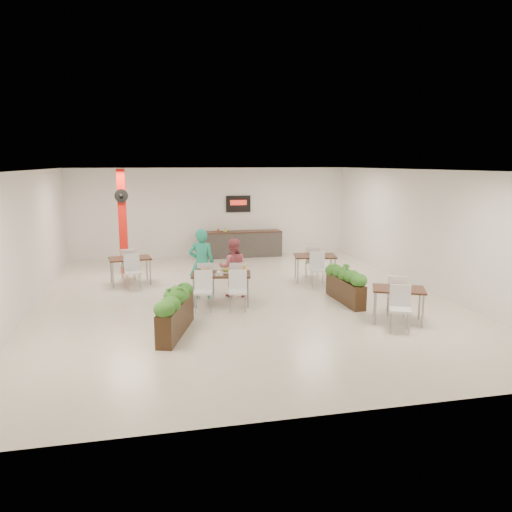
# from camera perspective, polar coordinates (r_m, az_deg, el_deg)

# --- Properties ---
(ground) EXTENTS (12.00, 12.00, 0.00)m
(ground) POSITION_cam_1_polar(r_m,az_deg,el_deg) (12.59, -1.52, -4.94)
(ground) COLOR beige
(ground) RESTS_ON ground
(room_shell) EXTENTS (10.10, 12.10, 3.22)m
(room_shell) POSITION_cam_1_polar(r_m,az_deg,el_deg) (12.21, -1.56, 4.17)
(room_shell) COLOR white
(room_shell) RESTS_ON ground
(red_column) EXTENTS (0.40, 0.41, 3.20)m
(red_column) POSITION_cam_1_polar(r_m,az_deg,el_deg) (15.81, -14.99, 3.97)
(red_column) COLOR red
(red_column) RESTS_ON ground
(service_counter) EXTENTS (3.00, 0.64, 2.20)m
(service_counter) POSITION_cam_1_polar(r_m,az_deg,el_deg) (18.10, -1.83, 1.45)
(service_counter) COLOR #332F2D
(service_counter) RESTS_ON ground
(main_table) EXTENTS (1.52, 1.82, 0.92)m
(main_table) POSITION_cam_1_polar(r_m,az_deg,el_deg) (12.07, -4.04, -2.53)
(main_table) COLOR black
(main_table) RESTS_ON ground
(diner_man) EXTENTS (0.71, 0.54, 1.77)m
(diner_man) POSITION_cam_1_polar(r_m,az_deg,el_deg) (12.60, -6.24, -0.85)
(diner_man) COLOR teal
(diner_man) RESTS_ON ground
(diner_woman) EXTENTS (0.82, 0.69, 1.50)m
(diner_woman) POSITION_cam_1_polar(r_m,az_deg,el_deg) (12.73, -2.65, -1.30)
(diner_woman) COLOR #D15C6C
(diner_woman) RESTS_ON ground
(planter_left) EXTENTS (0.88, 1.93, 1.05)m
(planter_left) POSITION_cam_1_polar(r_m,az_deg,el_deg) (10.10, -9.18, -5.96)
(planter_left) COLOR black
(planter_left) RESTS_ON ground
(planter_right) EXTENTS (0.45, 1.84, 0.96)m
(planter_right) POSITION_cam_1_polar(r_m,az_deg,el_deg) (12.41, 10.18, -3.01)
(planter_right) COLOR black
(planter_right) RESTS_ON ground
(side_table_a) EXTENTS (1.23, 1.66, 0.92)m
(side_table_a) POSITION_cam_1_polar(r_m,az_deg,el_deg) (14.46, -14.20, -0.68)
(side_table_a) COLOR black
(side_table_a) RESTS_ON ground
(side_table_b) EXTENTS (1.30, 1.67, 0.92)m
(side_table_b) POSITION_cam_1_polar(r_m,az_deg,el_deg) (14.49, 6.74, -0.39)
(side_table_b) COLOR black
(side_table_b) RESTS_ON ground
(side_table_c) EXTENTS (1.27, 1.65, 0.92)m
(side_table_c) POSITION_cam_1_polar(r_m,az_deg,el_deg) (11.07, 15.97, -4.25)
(side_table_c) COLOR black
(side_table_c) RESTS_ON ground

